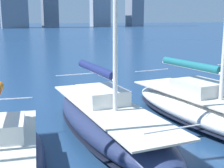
# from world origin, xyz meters

# --- Properties ---
(sailboat_teal) EXTENTS (3.43, 9.43, 9.92)m
(sailboat_teal) POSITION_xyz_m (-4.40, -7.29, 0.67)
(sailboat_teal) COLOR white
(sailboat_teal) RESTS_ON ground
(sailboat_navy) EXTENTS (2.53, 9.05, 9.60)m
(sailboat_navy) POSITION_xyz_m (0.09, -7.39, 0.71)
(sailboat_navy) COLOR navy
(sailboat_navy) RESTS_ON ground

